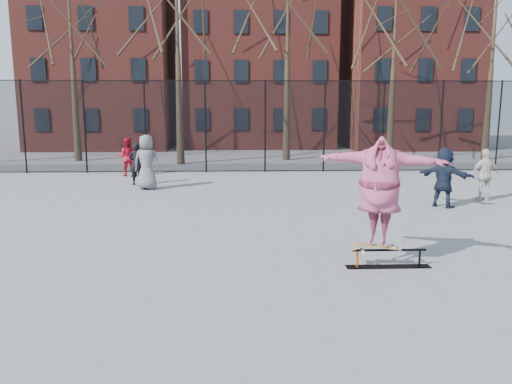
{
  "coord_description": "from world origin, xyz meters",
  "views": [
    {
      "loc": [
        -0.01,
        -8.89,
        2.98
      ],
      "look_at": [
        0.37,
        1.5,
        1.14
      ],
      "focal_mm": 35.0,
      "sensor_mm": 36.0,
      "label": 1
    }
  ],
  "objects_px": {
    "bystander_navy": "(444,177)",
    "skater": "(380,191)",
    "skateboard": "(377,246)",
    "skate_rail": "(388,260)",
    "bystander_white": "(485,175)",
    "bystander_grey": "(147,162)",
    "bystander_red": "(127,157)",
    "bystander_black": "(137,164)"
  },
  "relations": [
    {
      "from": "bystander_navy",
      "to": "skater",
      "type": "bearing_deg",
      "value": 100.36
    },
    {
      "from": "skateboard",
      "to": "skater",
      "type": "distance_m",
      "value": 1.03
    },
    {
      "from": "skate_rail",
      "to": "skateboard",
      "type": "height_order",
      "value": "skateboard"
    },
    {
      "from": "skate_rail",
      "to": "bystander_navy",
      "type": "bearing_deg",
      "value": 59.0
    },
    {
      "from": "bystander_navy",
      "to": "bystander_white",
      "type": "bearing_deg",
      "value": -108.8
    },
    {
      "from": "skate_rail",
      "to": "skateboard",
      "type": "xyz_separation_m",
      "value": [
        -0.22,
        -0.0,
        0.26
      ]
    },
    {
      "from": "bystander_grey",
      "to": "bystander_red",
      "type": "bearing_deg",
      "value": -59.95
    },
    {
      "from": "bystander_navy",
      "to": "bystander_red",
      "type": "bearing_deg",
      "value": 10.39
    },
    {
      "from": "bystander_black",
      "to": "bystander_red",
      "type": "relative_size",
      "value": 0.98
    },
    {
      "from": "skateboard",
      "to": "bystander_red",
      "type": "bearing_deg",
      "value": 120.54
    },
    {
      "from": "bystander_red",
      "to": "bystander_white",
      "type": "xyz_separation_m",
      "value": [
        12.25,
        -5.9,
        0.01
      ]
    },
    {
      "from": "bystander_black",
      "to": "bystander_navy",
      "type": "bearing_deg",
      "value": 153.93
    },
    {
      "from": "bystander_navy",
      "to": "skate_rail",
      "type": "bearing_deg",
      "value": 102.04
    },
    {
      "from": "bystander_grey",
      "to": "bystander_red",
      "type": "height_order",
      "value": "bystander_grey"
    },
    {
      "from": "bystander_grey",
      "to": "bystander_white",
      "type": "height_order",
      "value": "bystander_grey"
    },
    {
      "from": "bystander_black",
      "to": "bystander_white",
      "type": "relative_size",
      "value": 0.97
    },
    {
      "from": "skateboard",
      "to": "bystander_black",
      "type": "xyz_separation_m",
      "value": [
        -6.3,
        9.78,
        0.39
      ]
    },
    {
      "from": "bystander_red",
      "to": "bystander_navy",
      "type": "relative_size",
      "value": 0.92
    },
    {
      "from": "skater",
      "to": "bystander_navy",
      "type": "distance_m",
      "value": 6.38
    },
    {
      "from": "bystander_white",
      "to": "bystander_grey",
      "type": "bearing_deg",
      "value": -17.87
    },
    {
      "from": "skateboard",
      "to": "bystander_black",
      "type": "relative_size",
      "value": 0.57
    },
    {
      "from": "bystander_grey",
      "to": "bystander_navy",
      "type": "xyz_separation_m",
      "value": [
        9.17,
        -3.37,
        -0.09
      ]
    },
    {
      "from": "skater",
      "to": "bystander_grey",
      "type": "xyz_separation_m",
      "value": [
        -5.74,
        8.72,
        -0.47
      ]
    },
    {
      "from": "bystander_red",
      "to": "bystander_white",
      "type": "bearing_deg",
      "value": 150.27
    },
    {
      "from": "bystander_grey",
      "to": "bystander_navy",
      "type": "distance_m",
      "value": 9.77
    },
    {
      "from": "bystander_black",
      "to": "skater",
      "type": "bearing_deg",
      "value": 121.19
    },
    {
      "from": "bystander_black",
      "to": "bystander_navy",
      "type": "xyz_separation_m",
      "value": [
        9.74,
        -4.43,
        0.08
      ]
    },
    {
      "from": "bystander_navy",
      "to": "bystander_black",
      "type": "bearing_deg",
      "value": 18.6
    },
    {
      "from": "bystander_grey",
      "to": "bystander_navy",
      "type": "height_order",
      "value": "bystander_grey"
    },
    {
      "from": "bystander_black",
      "to": "skateboard",
      "type": "bearing_deg",
      "value": 121.19
    },
    {
      "from": "skateboard",
      "to": "skater",
      "type": "xyz_separation_m",
      "value": [
        0.0,
        -0.0,
        1.03
      ]
    },
    {
      "from": "skate_rail",
      "to": "bystander_white",
      "type": "bearing_deg",
      "value": 52.01
    },
    {
      "from": "skater",
      "to": "bystander_navy",
      "type": "bearing_deg",
      "value": 80.87
    },
    {
      "from": "skateboard",
      "to": "bystander_white",
      "type": "relative_size",
      "value": 0.56
    },
    {
      "from": "skateboard",
      "to": "bystander_red",
      "type": "distance_m",
      "value": 14.1
    },
    {
      "from": "skate_rail",
      "to": "bystander_black",
      "type": "distance_m",
      "value": 11.77
    },
    {
      "from": "skate_rail",
      "to": "bystander_black",
      "type": "xyz_separation_m",
      "value": [
        -6.52,
        9.78,
        0.65
      ]
    },
    {
      "from": "bystander_white",
      "to": "bystander_navy",
      "type": "relative_size",
      "value": 0.93
    },
    {
      "from": "skate_rail",
      "to": "bystander_red",
      "type": "height_order",
      "value": "bystander_red"
    },
    {
      "from": "skateboard",
      "to": "bystander_white",
      "type": "distance_m",
      "value": 8.06
    },
    {
      "from": "skate_rail",
      "to": "bystander_white",
      "type": "relative_size",
      "value": 0.97
    },
    {
      "from": "skate_rail",
      "to": "bystander_white",
      "type": "distance_m",
      "value": 7.95
    }
  ]
}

